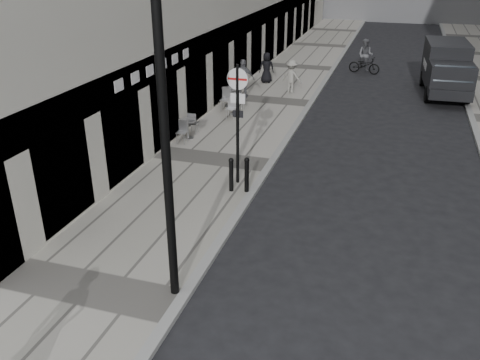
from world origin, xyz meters
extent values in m
cube|color=#A09A91|center=(-2.00, 18.00, 0.06)|extent=(4.00, 60.00, 0.12)
cylinder|color=black|center=(-0.60, 8.76, 1.95)|extent=(0.09, 0.09, 3.66)
cylinder|color=white|center=(-0.60, 8.76, 3.36)|extent=(0.63, 0.05, 0.63)
cube|color=#B21414|center=(-0.60, 8.74, 3.36)|extent=(0.57, 0.03, 0.06)
cube|color=white|center=(-0.60, 8.79, 2.78)|extent=(0.44, 0.04, 0.29)
cylinder|color=black|center=(-0.21, 3.12, 3.50)|extent=(0.18, 0.18, 6.76)
cylinder|color=black|center=(-0.15, 8.22, 0.63)|extent=(0.13, 0.13, 1.01)
cylinder|color=black|center=(-0.60, 8.13, 0.61)|extent=(0.13, 0.13, 0.98)
cylinder|color=black|center=(5.24, 20.21, 0.39)|extent=(0.31, 0.79, 0.78)
cylinder|color=black|center=(6.94, 20.30, 0.39)|extent=(0.31, 0.79, 0.78)
cylinder|color=black|center=(5.06, 23.50, 0.39)|extent=(0.31, 0.79, 0.78)
cylinder|color=black|center=(6.76, 23.59, 0.39)|extent=(0.31, 0.79, 0.78)
cube|color=black|center=(5.95, 22.77, 1.50)|extent=(2.12, 3.59, 1.94)
cube|color=black|center=(6.09, 20.16, 1.21)|extent=(2.03, 1.85, 1.36)
cube|color=#1E2328|center=(6.13, 19.43, 1.60)|extent=(1.71, 0.43, 0.72)
imported|color=black|center=(1.82, 25.49, 0.48)|extent=(1.91, 1.02, 0.95)
imported|color=slate|center=(1.82, 25.49, 1.06)|extent=(1.01, 0.86, 1.80)
imported|color=slate|center=(-3.26, 18.07, 1.03)|extent=(1.10, 0.52, 1.83)
imported|color=gray|center=(-1.22, 19.50, 0.94)|extent=(1.19, 0.90, 1.64)
imported|color=black|center=(-2.94, 21.21, 0.92)|extent=(0.90, 0.73, 1.59)
cylinder|color=#A8A7A9|center=(-3.60, 11.97, 0.13)|extent=(0.41, 0.41, 0.03)
cylinder|color=#A8A7A9|center=(-3.60, 11.97, 0.48)|extent=(0.06, 0.06, 0.70)
cylinder|color=#A8A7A9|center=(-3.60, 11.97, 0.83)|extent=(0.66, 0.66, 0.03)
cylinder|color=#B0B0B3|center=(-3.37, 16.41, 0.14)|extent=(0.49, 0.49, 0.03)
cylinder|color=#B0B0B3|center=(-3.37, 16.41, 0.55)|extent=(0.07, 0.07, 0.83)
cylinder|color=#B0B0B3|center=(-3.37, 16.41, 0.96)|extent=(0.79, 0.79, 0.03)
cylinder|color=silver|center=(-2.80, 15.31, 0.13)|extent=(0.42, 0.42, 0.03)
cylinder|color=silver|center=(-2.80, 15.31, 0.49)|extent=(0.06, 0.06, 0.71)
cylinder|color=silver|center=(-2.80, 15.31, 0.84)|extent=(0.67, 0.67, 0.03)
camera|label=1|loc=(3.73, -4.85, 6.82)|focal=38.00mm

